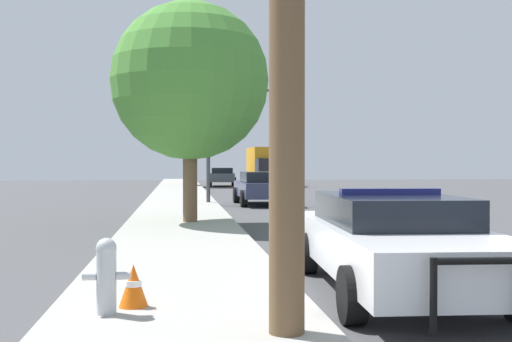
# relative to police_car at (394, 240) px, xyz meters

# --- Properties ---
(sidewalk_left) EXTENTS (3.00, 110.00, 0.13)m
(sidewalk_left) POSITION_rel_police_car_xyz_m (-2.83, 0.07, -0.65)
(sidewalk_left) COLOR #A3A099
(sidewalk_left) RESTS_ON ground_plane
(police_car) EXTENTS (2.31, 5.40, 1.40)m
(police_car) POSITION_rel_police_car_xyz_m (0.00, 0.00, 0.00)
(police_car) COLOR white
(police_car) RESTS_ON ground_plane
(fire_hydrant) EXTENTS (0.51, 0.22, 0.82)m
(fire_hydrant) POSITION_rel_police_car_xyz_m (-3.66, -1.36, -0.15)
(fire_hydrant) COLOR #B7BCC1
(fire_hydrant) RESTS_ON sidewalk_left
(traffic_light) EXTENTS (3.50, 0.35, 4.75)m
(traffic_light) POSITION_rel_police_car_xyz_m (-0.26, 17.84, 2.78)
(traffic_light) COLOR #424247
(traffic_light) RESTS_ON sidewalk_left
(car_background_distant) EXTENTS (2.12, 4.14, 1.36)m
(car_background_distant) POSITION_rel_police_car_xyz_m (0.27, 38.59, 0.03)
(car_background_distant) COLOR #474C51
(car_background_distant) RESTS_ON ground_plane
(car_background_midblock) EXTENTS (2.10, 4.44, 1.37)m
(car_background_midblock) POSITION_rel_police_car_xyz_m (0.52, 17.91, 0.03)
(car_background_midblock) COLOR #333856
(car_background_midblock) RESTS_ON ground_plane
(box_truck) EXTENTS (2.52, 7.65, 2.88)m
(box_truck) POSITION_rel_police_car_xyz_m (3.72, 39.75, 0.83)
(box_truck) COLOR black
(box_truck) RESTS_ON ground_plane
(tree_sidewalk_near) EXTENTS (4.34, 4.34, 6.04)m
(tree_sidewalk_near) POSITION_rel_police_car_xyz_m (-2.58, 9.36, 3.27)
(tree_sidewalk_near) COLOR brown
(tree_sidewalk_near) RESTS_ON sidewalk_left
(tree_sidewalk_far) EXTENTS (3.97, 3.97, 6.23)m
(tree_sidewalk_far) POSITION_rel_police_car_xyz_m (-2.01, 38.04, 3.64)
(tree_sidewalk_far) COLOR brown
(tree_sidewalk_far) RESTS_ON sidewalk_left
(traffic_cone) EXTENTS (0.33, 0.33, 0.48)m
(traffic_cone) POSITION_rel_police_car_xyz_m (-3.40, -1.04, -0.34)
(traffic_cone) COLOR orange
(traffic_cone) RESTS_ON sidewalk_left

